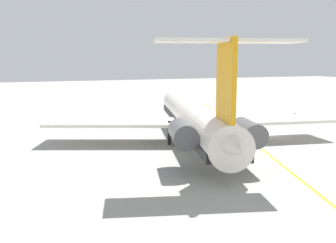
# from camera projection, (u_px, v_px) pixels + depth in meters

# --- Properties ---
(ground) EXTENTS (357.49, 357.49, 0.00)m
(ground) POSITION_uv_depth(u_px,v_px,m) (266.00, 136.00, 62.71)
(ground) COLOR #9E9E99
(main_jetliner) EXTENTS (47.89, 42.95, 14.23)m
(main_jetliner) POSITION_uv_depth(u_px,v_px,m) (195.00, 118.00, 56.19)
(main_jetliner) COLOR silver
(main_jetliner) RESTS_ON ground
(ground_crew_near_nose) EXTENTS (0.33, 0.35, 1.77)m
(ground_crew_near_nose) POSITION_uv_depth(u_px,v_px,m) (295.00, 116.00, 77.37)
(ground_crew_near_nose) COLOR black
(ground_crew_near_nose) RESTS_ON ground
(taxiway_centreline) EXTENTS (93.25, 33.96, 0.01)m
(taxiway_centreline) POSITION_uv_depth(u_px,v_px,m) (247.00, 137.00, 61.75)
(taxiway_centreline) COLOR gold
(taxiway_centreline) RESTS_ON ground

